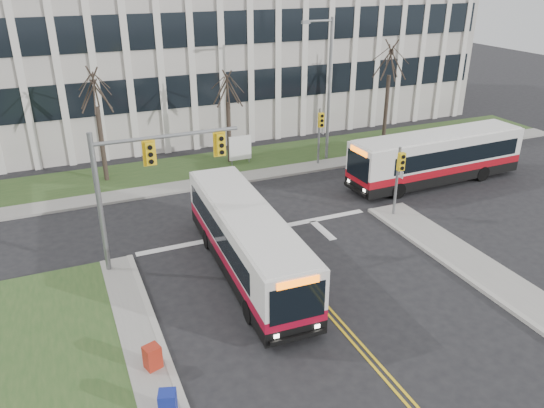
{
  "coord_description": "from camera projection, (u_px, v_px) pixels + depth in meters",
  "views": [
    {
      "loc": [
        -8.58,
        -13.61,
        12.05
      ],
      "look_at": [
        0.19,
        6.86,
        2.0
      ],
      "focal_mm": 35.0,
      "sensor_mm": 36.0,
      "label": 1
    }
  ],
  "objects": [
    {
      "name": "ground",
      "position": [
        341.0,
        325.0,
        19.44
      ],
      "size": [
        120.0,
        120.0,
        0.0
      ],
      "primitive_type": "plane",
      "color": "black",
      "rests_on": "ground"
    },
    {
      "name": "sidewalk_cross",
      "position": [
        290.0,
        170.0,
        33.94
      ],
      "size": [
        44.0,
        1.6,
        0.14
      ],
      "primitive_type": "cube",
      "color": "#9E9B93",
      "rests_on": "ground"
    },
    {
      "name": "building_lawn",
      "position": [
        272.0,
        157.0,
        36.29
      ],
      "size": [
        44.0,
        5.0,
        0.12
      ],
      "primitive_type": "cube",
      "color": "#2C4B20",
      "rests_on": "ground"
    },
    {
      "name": "office_building",
      "position": [
        215.0,
        45.0,
        43.91
      ],
      "size": [
        40.0,
        16.0,
        12.0
      ],
      "primitive_type": "cube",
      "color": "beige",
      "rests_on": "ground"
    },
    {
      "name": "mast_arm_signal",
      "position": [
        139.0,
        174.0,
        21.67
      ],
      "size": [
        6.11,
        0.38,
        6.2
      ],
      "color": "slate",
      "rests_on": "ground"
    },
    {
      "name": "signal_pole_near",
      "position": [
        399.0,
        172.0,
        26.78
      ],
      "size": [
        0.34,
        0.39,
        3.8
      ],
      "color": "slate",
      "rests_on": "ground"
    },
    {
      "name": "signal_pole_far",
      "position": [
        320.0,
        129.0,
        33.9
      ],
      "size": [
        0.34,
        0.39,
        3.8
      ],
      "color": "slate",
      "rests_on": "ground"
    },
    {
      "name": "streetlight",
      "position": [
        327.0,
        83.0,
        33.76
      ],
      "size": [
        2.15,
        0.25,
        9.2
      ],
      "color": "slate",
      "rests_on": "ground"
    },
    {
      "name": "directory_sign",
      "position": [
        240.0,
        148.0,
        34.52
      ],
      "size": [
        1.5,
        0.12,
        2.0
      ],
      "color": "slate",
      "rests_on": "ground"
    },
    {
      "name": "tree_left",
      "position": [
        95.0,
        91.0,
        30.1
      ],
      "size": [
        1.8,
        1.8,
        7.7
      ],
      "color": "#42352B",
      "rests_on": "ground"
    },
    {
      "name": "tree_mid",
      "position": [
        228.0,
        90.0,
        33.4
      ],
      "size": [
        1.8,
        1.8,
        6.82
      ],
      "color": "#42352B",
      "rests_on": "ground"
    },
    {
      "name": "tree_right",
      "position": [
        390.0,
        61.0,
        37.12
      ],
      "size": [
        1.8,
        1.8,
        8.25
      ],
      "color": "#42352B",
      "rests_on": "ground"
    },
    {
      "name": "bus_main",
      "position": [
        247.0,
        242.0,
        22.27
      ],
      "size": [
        2.73,
        10.75,
        2.84
      ],
      "primitive_type": null,
      "rotation": [
        0.0,
        0.0,
        -0.04
      ],
      "color": "silver",
      "rests_on": "ground"
    },
    {
      "name": "bus_cross",
      "position": [
        436.0,
        159.0,
        31.7
      ],
      "size": [
        11.26,
        2.79,
        2.98
      ],
      "primitive_type": null,
      "rotation": [
        0.0,
        0.0,
        -1.54
      ],
      "color": "silver",
      "rests_on": "ground"
    },
    {
      "name": "newspaper_box_blue",
      "position": [
        168.0,
        405.0,
        15.27
      ],
      "size": [
        0.62,
        0.59,
        0.95
      ],
      "primitive_type": "cube",
      "rotation": [
        0.0,
        0.0,
        -0.33
      ],
      "color": "navy",
      "rests_on": "ground"
    },
    {
      "name": "newspaper_box_red",
      "position": [
        153.0,
        359.0,
        17.08
      ],
      "size": [
        0.61,
        0.58,
        0.95
      ],
      "primitive_type": "cube",
      "rotation": [
        0.0,
        0.0,
        0.31
      ],
      "color": "#9F2414",
      "rests_on": "ground"
    }
  ]
}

